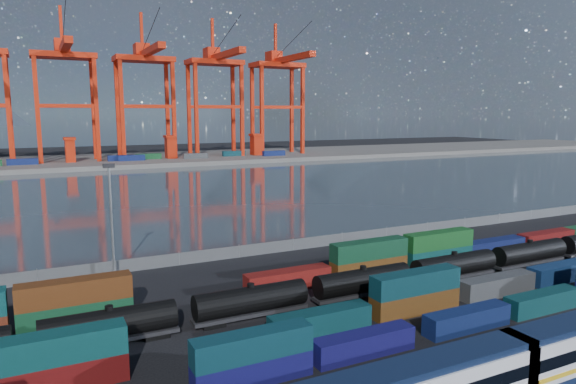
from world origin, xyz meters
name	(u,v)px	position (x,y,z in m)	size (l,w,h in m)	color
ground	(394,303)	(0.00, 0.00, 0.00)	(700.00, 700.00, 0.00)	black
harbor_water	(180,191)	(0.00, 105.00, 0.01)	(700.00, 700.00, 0.00)	#303D46
far_quay	(125,160)	(0.00, 210.00, 1.00)	(700.00, 70.00, 2.00)	#514F4C
distant_mountains	(67,45)	(63.02, 1600.00, 220.29)	(2470.00, 1100.00, 520.00)	#1E2630
container_row_south	(397,329)	(-7.49, -9.99, 1.91)	(139.34, 2.22, 4.73)	#474B4C
container_row_mid	(320,318)	(-12.71, -3.56, 1.70)	(141.06, 2.39, 5.09)	#3C3F41
container_row_north	(281,275)	(-10.71, 10.57, 2.07)	(141.48, 2.47, 5.26)	navy
tanker_string	(411,274)	(5.29, 3.31, 2.14)	(122.38, 2.98, 4.27)	black
waterfront_fence	(293,245)	(0.00, 28.00, 1.00)	(160.12, 0.12, 2.20)	#595B5E
yard_light_mast	(111,215)	(-30.00, 26.00, 9.30)	(1.60, 0.40, 16.60)	slate
gantry_cranes	(106,70)	(-7.50, 203.12, 43.38)	(202.22, 52.26, 70.78)	red
quay_containers	(105,159)	(-11.00, 195.46, 3.30)	(172.58, 10.99, 2.60)	navy
straddle_carriers	(122,148)	(-2.50, 200.00, 7.82)	(140.00, 7.00, 11.10)	red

